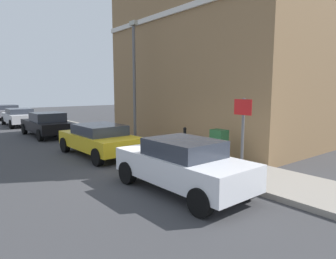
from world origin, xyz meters
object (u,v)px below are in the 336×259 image
object	(u,v)px
car_white	(182,164)
car_grey	(7,111)
street_sign	(243,126)
car_yellow	(99,139)
car_black	(47,124)
bollard_near_cabinet	(185,139)
car_silver	(19,116)
utility_cabinet	(219,147)
lamppost	(134,77)

from	to	relation	value
car_white	car_grey	world-z (taller)	car_white
street_sign	car_yellow	bearing A→B (deg)	105.19
car_grey	car_white	bearing A→B (deg)	179.56
car_yellow	car_black	distance (m)	6.59
car_grey	bollard_near_cabinet	distance (m)	21.81
car_black	car_silver	distance (m)	6.41
car_white	car_grey	bearing A→B (deg)	-1.58
utility_cabinet	street_sign	xyz separation A→B (m)	(-0.95, -1.72, 0.98)
car_white	car_silver	bearing A→B (deg)	-0.90
car_white	lamppost	size ratio (longest dim) A/B	0.71
car_grey	utility_cabinet	distance (m)	23.71
car_white	street_sign	world-z (taller)	street_sign
car_black	street_sign	xyz separation A→B (m)	(1.75, -12.50, 0.95)
lamppost	bollard_near_cabinet	bearing A→B (deg)	-86.20
car_yellow	car_black	world-z (taller)	car_black
car_black	car_silver	xyz separation A→B (m)	(-0.14, 6.41, -0.01)
car_black	car_grey	size ratio (longest dim) A/B	0.99
lamppost	car_yellow	bearing A→B (deg)	-155.05
car_grey	bollard_near_cabinet	world-z (taller)	car_grey
car_yellow	bollard_near_cabinet	xyz separation A→B (m)	(2.66, -2.28, 0.01)
car_black	bollard_near_cabinet	size ratio (longest dim) A/B	4.17
car_yellow	utility_cabinet	size ratio (longest dim) A/B	3.66
street_sign	bollard_near_cabinet	bearing A→B (deg)	73.87
car_black	bollard_near_cabinet	world-z (taller)	car_black
car_silver	car_grey	world-z (taller)	car_grey
car_yellow	car_grey	world-z (taller)	car_grey
car_yellow	car_white	bearing A→B (deg)	176.49
car_grey	utility_cabinet	xyz separation A→B (m)	(2.60, -23.56, -0.02)
car_grey	lamppost	bearing A→B (deg)	-172.42
car_black	utility_cabinet	xyz separation A→B (m)	(2.71, -10.78, -0.03)
bollard_near_cabinet	lamppost	size ratio (longest dim) A/B	0.18
car_white	car_silver	size ratio (longest dim) A/B	0.96
bollard_near_cabinet	car_silver	bearing A→B (deg)	100.93
car_yellow	street_sign	bearing A→B (deg)	-166.48
car_grey	street_sign	world-z (taller)	street_sign
car_silver	lamppost	size ratio (longest dim) A/B	0.74
car_yellow	car_silver	world-z (taller)	car_silver
car_black	utility_cabinet	bearing A→B (deg)	-166.82
car_white	street_sign	size ratio (longest dim) A/B	1.76
car_grey	bollard_near_cabinet	bearing A→B (deg)	-173.03
car_yellow	street_sign	size ratio (longest dim) A/B	1.83
car_silver	car_grey	distance (m)	6.38
car_yellow	car_silver	distance (m)	13.00
car_yellow	street_sign	distance (m)	6.20
utility_cabinet	car_white	bearing A→B (deg)	-156.97
utility_cabinet	bollard_near_cabinet	world-z (taller)	utility_cabinet
utility_cabinet	car_grey	bearing A→B (deg)	96.29
car_black	lamppost	xyz separation A→B (m)	(2.58, -5.46, 2.59)
car_silver	car_grey	xyz separation A→B (m)	(0.25, 6.37, -0.00)
car_white	utility_cabinet	xyz separation A→B (m)	(2.73, 1.16, -0.06)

